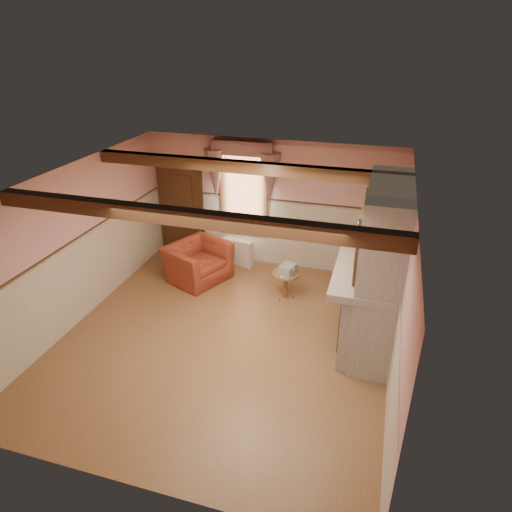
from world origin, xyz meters
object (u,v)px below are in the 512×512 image
(side_table, at_px, (286,285))
(radiator, at_px, (238,252))
(oil_lamp, at_px, (372,246))
(bowl, at_px, (369,269))
(mantel_clock, at_px, (373,241))
(armchair, at_px, (198,262))

(side_table, bearing_deg, radiator, 140.83)
(radiator, bearing_deg, oil_lamp, -17.06)
(bowl, xyz_separation_m, mantel_clock, (0.00, 0.94, 0.06))
(armchair, relative_size, side_table, 2.19)
(armchair, height_order, radiator, armchair)
(bowl, relative_size, oil_lamp, 1.22)
(radiator, bearing_deg, armchair, -112.62)
(armchair, xyz_separation_m, oil_lamp, (3.51, -0.72, 1.17))
(armchair, bearing_deg, radiator, -10.35)
(bowl, distance_m, mantel_clock, 0.94)
(side_table, relative_size, bowl, 1.60)
(armchair, bearing_deg, oil_lamp, -77.58)
(mantel_clock, height_order, oil_lamp, oil_lamp)
(armchair, height_order, side_table, armchair)
(bowl, bearing_deg, side_table, 144.02)
(side_table, height_order, mantel_clock, mantel_clock)
(bowl, bearing_deg, armchair, 158.93)
(radiator, xyz_separation_m, oil_lamp, (2.91, -1.60, 1.26))
(side_table, distance_m, oil_lamp, 2.08)
(bowl, height_order, mantel_clock, mantel_clock)
(armchair, height_order, mantel_clock, mantel_clock)
(mantel_clock, xyz_separation_m, oil_lamp, (0.00, -0.31, 0.04))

